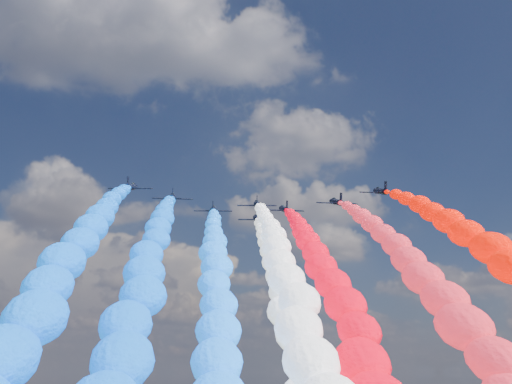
{
  "coord_description": "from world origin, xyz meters",
  "views": [
    {
      "loc": [
        -11.35,
        -152.85,
        53.17
      ],
      "look_at": [
        0.0,
        4.0,
        95.67
      ],
      "focal_mm": 46.95,
      "sensor_mm": 36.0,
      "label": 1
    }
  ],
  "objects": [
    {
      "name": "jet_3",
      "position": [
        0.48,
        8.25,
        93.67
      ],
      "size": [
        10.43,
        13.78,
        6.45
      ],
      "primitive_type": null,
      "rotation": [
        0.29,
        0.0,
        -0.06
      ],
      "color": "black"
    },
    {
      "name": "jet_0",
      "position": [
        -28.97,
        -5.61,
        93.67
      ],
      "size": [
        10.35,
        13.73,
        6.45
      ],
      "primitive_type": null,
      "rotation": [
        0.29,
        0.0,
        -0.05
      ],
      "color": "black"
    },
    {
      "name": "jet_6",
      "position": [
        19.83,
        4.53,
        93.67
      ],
      "size": [
        10.41,
        13.77,
        6.45
      ],
      "primitive_type": null,
      "rotation": [
        0.29,
        0.0,
        0.06
      ],
      "color": "black"
    },
    {
      "name": "jet_4",
      "position": [
        1.43,
        24.07,
        93.67
      ],
      "size": [
        10.21,
        13.63,
        6.45
      ],
      "primitive_type": null,
      "rotation": [
        0.29,
        0.0,
        -0.04
      ],
      "color": "black"
    },
    {
      "name": "jet_2",
      "position": [
        -10.25,
        14.7,
        93.67
      ],
      "size": [
        10.11,
        13.55,
        6.45
      ],
      "primitive_type": null,
      "rotation": [
        0.29,
        0.0,
        -0.03
      ],
      "color": "black"
    },
    {
      "name": "trail_4",
      "position": [
        1.43,
        -28.17,
        68.92
      ],
      "size": [
        6.77,
        100.72,
        53.12
      ],
      "primitive_type": null,
      "color": "white"
    },
    {
      "name": "trail_1",
      "position": [
        -20.09,
        -49.29,
        68.92
      ],
      "size": [
        6.77,
        100.72,
        53.12
      ],
      "primitive_type": null,
      "color": "blue"
    },
    {
      "name": "trail_7",
      "position": [
        28.19,
        -58.37,
        68.92
      ],
      "size": [
        6.77,
        100.72,
        53.12
      ],
      "primitive_type": null,
      "color": "#FC0E00"
    },
    {
      "name": "trail_2",
      "position": [
        -10.25,
        -37.53,
        68.92
      ],
      "size": [
        6.77,
        100.72,
        53.12
      ],
      "primitive_type": null,
      "color": "#126EFE"
    },
    {
      "name": "trail_5",
      "position": [
        7.89,
        -39.25,
        68.92
      ],
      "size": [
        6.77,
        100.72,
        53.12
      ],
      "primitive_type": null,
      "color": "red"
    },
    {
      "name": "trail_3",
      "position": [
        0.48,
        -43.98,
        68.92
      ],
      "size": [
        6.77,
        100.72,
        53.12
      ],
      "primitive_type": null,
      "color": "white"
    },
    {
      "name": "jet_7",
      "position": [
        28.19,
        -6.14,
        93.67
      ],
      "size": [
        9.77,
        13.31,
        6.45
      ],
      "primitive_type": null,
      "rotation": [
        0.29,
        0.0,
        -0.01
      ],
      "color": "black"
    },
    {
      "name": "trail_0",
      "position": [
        -28.97,
        -57.84,
        68.92
      ],
      "size": [
        6.77,
        100.72,
        53.12
      ],
      "primitive_type": null,
      "color": "blue"
    },
    {
      "name": "jet_5",
      "position": [
        7.89,
        12.98,
        93.67
      ],
      "size": [
        10.22,
        13.63,
        6.45
      ],
      "primitive_type": null,
      "rotation": [
        0.29,
        0.0,
        0.04
      ],
      "color": "black"
    },
    {
      "name": "jet_1",
      "position": [
        -20.09,
        2.94,
        93.67
      ],
      "size": [
        10.34,
        13.72,
        6.45
      ],
      "primitive_type": null,
      "rotation": [
        0.29,
        0.0,
        0.05
      ],
      "color": "black"
    },
    {
      "name": "trail_6",
      "position": [
        19.83,
        -47.7,
        68.92
      ],
      "size": [
        6.77,
        100.72,
        53.12
      ],
      "primitive_type": null,
      "color": "red"
    }
  ]
}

